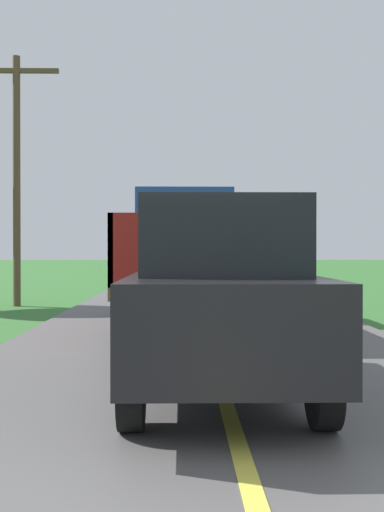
{
  "coord_description": "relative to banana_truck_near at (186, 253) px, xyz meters",
  "views": [
    {
      "loc": [
        -0.42,
        -1.59,
        1.52
      ],
      "look_at": [
        -0.17,
        12.6,
        1.4
      ],
      "focal_mm": 42.12,
      "sensor_mm": 36.0,
      "label": 1
    }
  ],
  "objects": [
    {
      "name": "utility_pole_roadside",
      "position": [
        -4.61,
        3.99,
        2.28
      ],
      "size": [
        2.31,
        0.2,
        6.86
      ],
      "color": "brown",
      "rests_on": "ground"
    },
    {
      "name": "following_car",
      "position": [
        0.28,
        -6.56,
        -0.41
      ],
      "size": [
        1.74,
        4.1,
        1.92
      ],
      "color": "black",
      "rests_on": "road_surface"
    },
    {
      "name": "banana_truck_near",
      "position": [
        0.0,
        0.0,
        0.0
      ],
      "size": [
        2.38,
        5.82,
        2.8
      ],
      "color": "#2D2D30",
      "rests_on": "road_surface"
    }
  ]
}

